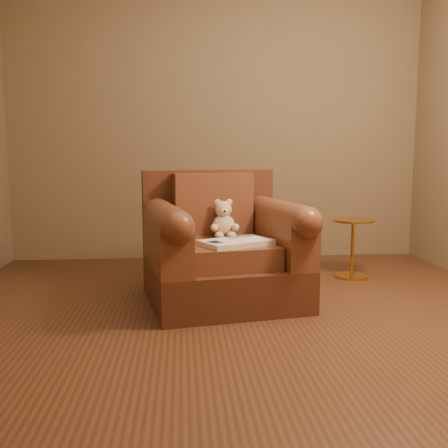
{
  "coord_description": "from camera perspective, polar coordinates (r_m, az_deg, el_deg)",
  "views": [
    {
      "loc": [
        -0.35,
        -2.93,
        1.0
      ],
      "look_at": [
        -0.07,
        0.39,
        0.55
      ],
      "focal_mm": 40.0,
      "sensor_mm": 36.0,
      "label": 1
    }
  ],
  "objects": [
    {
      "name": "teddy_bear",
      "position": [
        3.54,
        -0.01,
        0.14
      ],
      "size": [
        0.2,
        0.23,
        0.28
      ],
      "rotation": [
        0.0,
        0.0,
        0.05
      ],
      "color": "beige",
      "rests_on": "armchair"
    },
    {
      "name": "armchair",
      "position": [
        3.48,
        -0.26,
        -3.1
      ],
      "size": [
        1.16,
        1.12,
        0.9
      ],
      "rotation": [
        0.0,
        0.0,
        0.18
      ],
      "color": "#4D2919",
      "rests_on": "floor"
    },
    {
      "name": "floor",
      "position": [
        3.11,
        1.96,
        -11.06
      ],
      "size": [
        4.0,
        4.0,
        0.0
      ],
      "primitive_type": "plane",
      "color": "#54321D",
      "rests_on": "ground"
    },
    {
      "name": "room",
      "position": [
        3.03,
        2.12,
        21.31
      ],
      "size": [
        4.02,
        4.02,
        2.71
      ],
      "color": "#776449",
      "rests_on": "ground"
    },
    {
      "name": "side_table",
      "position": [
        4.28,
        14.47,
        -2.49
      ],
      "size": [
        0.35,
        0.35,
        0.49
      ],
      "color": "gold",
      "rests_on": "floor"
    },
    {
      "name": "guidebook",
      "position": [
        3.24,
        1.38,
        -2.13
      ],
      "size": [
        0.52,
        0.44,
        0.04
      ],
      "rotation": [
        0.0,
        0.0,
        0.47
      ],
      "color": "beige",
      "rests_on": "armchair"
    }
  ]
}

